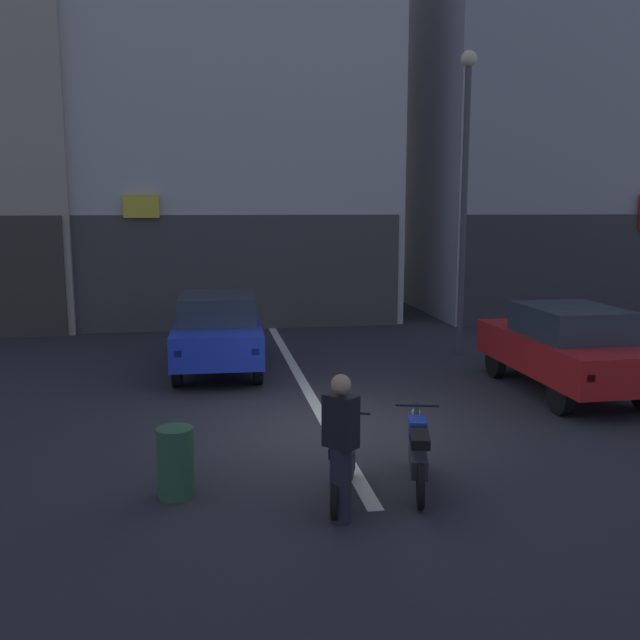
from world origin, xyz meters
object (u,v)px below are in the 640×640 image
at_px(motorcycle_white_row_leftmost, 344,461).
at_px(motorcycle_blue_row_left_mid, 418,452).
at_px(car_blue_crossing_near, 218,329).
at_px(trash_bin, 176,462).
at_px(street_lamp, 465,174).
at_px(person_by_motorcycles, 341,447).
at_px(car_red_parked_kerbside, 566,346).

bearing_deg(motorcycle_white_row_leftmost, motorcycle_blue_row_left_mid, 8.64).
distance_m(car_blue_crossing_near, trash_bin, 6.50).
relative_size(car_blue_crossing_near, motorcycle_blue_row_left_mid, 2.54).
bearing_deg(motorcycle_white_row_leftmost, street_lamp, 60.31).
distance_m(street_lamp, trash_bin, 10.21).
bearing_deg(motorcycle_blue_row_left_mid, person_by_motorcycles, -145.79).
height_order(car_red_parked_kerbside, motorcycle_white_row_leftmost, car_red_parked_kerbside).
relative_size(car_red_parked_kerbside, trash_bin, 4.84).
distance_m(motorcycle_blue_row_left_mid, trash_bin, 2.94).
bearing_deg(car_blue_crossing_near, motorcycle_blue_row_left_mid, -71.12).
bearing_deg(person_by_motorcycles, street_lamp, 61.30).
xyz_separation_m(car_red_parked_kerbside, motorcycle_white_row_leftmost, (-5.00, -3.95, -0.43)).
relative_size(car_red_parked_kerbside, motorcycle_blue_row_left_mid, 2.51).
xyz_separation_m(car_blue_crossing_near, person_by_motorcycles, (1.16, -7.44, -0.03)).
xyz_separation_m(motorcycle_white_row_leftmost, trash_bin, (-1.98, 0.37, -0.03)).
xyz_separation_m(car_blue_crossing_near, motorcycle_white_row_leftmost, (1.33, -6.83, -0.43)).
bearing_deg(motorcycle_blue_row_left_mid, motorcycle_white_row_leftmost, -171.36).
bearing_deg(person_by_motorcycles, trash_bin, 151.34).
relative_size(motorcycle_white_row_leftmost, trash_bin, 1.88).
xyz_separation_m(car_blue_crossing_near, trash_bin, (-0.65, -6.45, -0.46)).
bearing_deg(person_by_motorcycles, car_red_parked_kerbside, 41.51).
height_order(motorcycle_blue_row_left_mid, person_by_motorcycles, person_by_motorcycles).
height_order(car_blue_crossing_near, motorcycle_white_row_leftmost, car_blue_crossing_near).
bearing_deg(car_red_parked_kerbside, person_by_motorcycles, -138.49).
bearing_deg(car_red_parked_kerbside, trash_bin, -152.83).
bearing_deg(car_red_parked_kerbside, motorcycle_blue_row_left_mid, -136.71).
bearing_deg(person_by_motorcycles, car_blue_crossing_near, 98.88).
relative_size(motorcycle_white_row_leftmost, person_by_motorcycles, 0.96).
bearing_deg(trash_bin, car_red_parked_kerbside, 27.17).
distance_m(car_red_parked_kerbside, motorcycle_blue_row_left_mid, 5.57).
bearing_deg(street_lamp, motorcycle_white_row_leftmost, -119.69).
relative_size(street_lamp, motorcycle_white_row_leftmost, 4.26).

